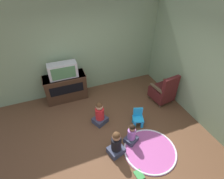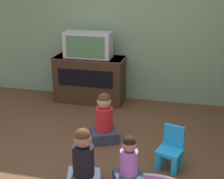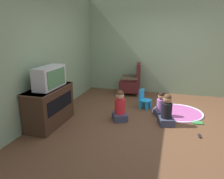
{
  "view_description": "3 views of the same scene",
  "coord_description": "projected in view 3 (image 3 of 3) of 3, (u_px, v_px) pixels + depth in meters",
  "views": [
    {
      "loc": [
        -0.98,
        -2.38,
        3.45
      ],
      "look_at": [
        0.32,
        0.94,
        0.76
      ],
      "focal_mm": 28.0,
      "sensor_mm": 36.0,
      "label": 1
    },
    {
      "loc": [
        0.85,
        -2.87,
        2.02
      ],
      "look_at": [
        -0.06,
        0.85,
        0.66
      ],
      "focal_mm": 50.0,
      "sensor_mm": 36.0,
      "label": 2
    },
    {
      "loc": [
        -4.4,
        -0.4,
        1.91
      ],
      "look_at": [
        -0.05,
        0.86,
        0.65
      ],
      "focal_mm": 35.0,
      "sensor_mm": 36.0,
      "label": 3
    }
  ],
  "objects": [
    {
      "name": "child_watching_center",
      "position": [
        161.0,
        106.0,
        4.92
      ],
      "size": [
        0.37,
        0.35,
        0.56
      ],
      "rotation": [
        0.0,
        0.0,
        0.48
      ],
      "color": "#33384C",
      "rests_on": "ground_plane"
    },
    {
      "name": "tv_cabinet",
      "position": [
        50.0,
        106.0,
        4.44
      ],
      "size": [
        1.19,
        0.51,
        0.78
      ],
      "color": "#382316",
      "rests_on": "ground_plane"
    },
    {
      "name": "book",
      "position": [
        197.0,
        123.0,
        4.58
      ],
      "size": [
        0.18,
        0.22,
        0.02
      ],
      "rotation": [
        0.0,
        0.0,
        1.67
      ],
      "color": "#337F3D",
      "rests_on": "ground_plane"
    },
    {
      "name": "yellow_kid_chair",
      "position": [
        144.0,
        101.0,
        5.42
      ],
      "size": [
        0.33,
        0.32,
        0.48
      ],
      "rotation": [
        0.0,
        0.0,
        -0.31
      ],
      "color": "#1E99DB",
      "rests_on": "ground_plane"
    },
    {
      "name": "wall_back",
      "position": [
        43.0,
        53.0,
        4.66
      ],
      "size": [
        5.4,
        0.12,
        2.82
      ],
      "color": "gray",
      "rests_on": "ground_plane"
    },
    {
      "name": "wall_right",
      "position": [
        173.0,
        47.0,
        6.4
      ],
      "size": [
        0.12,
        5.38,
        2.82
      ],
      "color": "gray",
      "rests_on": "ground_plane"
    },
    {
      "name": "black_armchair",
      "position": [
        131.0,
        83.0,
        6.55
      ],
      "size": [
        0.63,
        0.66,
        0.94
      ],
      "rotation": [
        0.0,
        0.0,
        3.27
      ],
      "color": "brown",
      "rests_on": "ground_plane"
    },
    {
      "name": "remote_control",
      "position": [
        200.0,
        136.0,
        4.02
      ],
      "size": [
        0.15,
        0.06,
        0.02
      ],
      "rotation": [
        0.0,
        0.0,
        0.12
      ],
      "color": "black",
      "rests_on": "ground_plane"
    },
    {
      "name": "play_mat",
      "position": [
        177.0,
        113.0,
        5.15
      ],
      "size": [
        1.19,
        1.19,
        0.04
      ],
      "color": "#A54C8C",
      "rests_on": "ground_plane"
    },
    {
      "name": "ground_plane",
      "position": [
        151.0,
        121.0,
        4.69
      ],
      "size": [
        30.0,
        30.0,
        0.0
      ],
      "primitive_type": "plane",
      "color": "brown"
    },
    {
      "name": "television",
      "position": [
        50.0,
        77.0,
        4.27
      ],
      "size": [
        0.78,
        0.31,
        0.43
      ],
      "color": "#B7B7BC",
      "rests_on": "tv_cabinet"
    },
    {
      "name": "child_watching_right",
      "position": [
        120.0,
        107.0,
        4.69
      ],
      "size": [
        0.44,
        0.42,
        0.67
      ],
      "rotation": [
        0.0,
        0.0,
        0.45
      ],
      "color": "#33384C",
      "rests_on": "ground_plane"
    },
    {
      "name": "child_watching_left",
      "position": [
        166.0,
        111.0,
        4.47
      ],
      "size": [
        0.4,
        0.37,
        0.66
      ],
      "rotation": [
        0.0,
        0.0,
        0.28
      ],
      "color": "#33384C",
      "rests_on": "ground_plane"
    }
  ]
}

